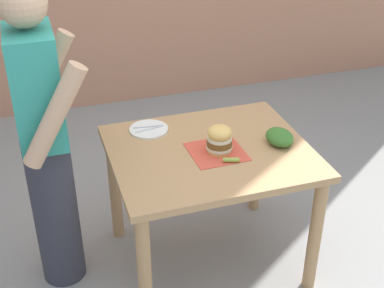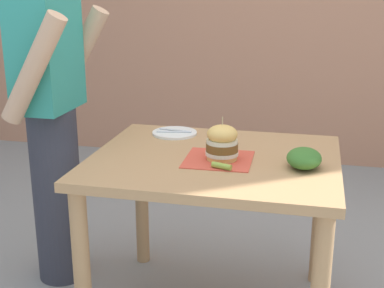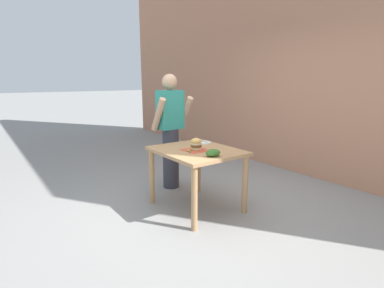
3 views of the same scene
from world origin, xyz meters
name	(u,v)px [view 2 (image 2 of 3)]	position (x,y,z in m)	size (l,w,h in m)	color
patio_table	(214,184)	(0.00, 0.00, 0.64)	(0.89, 1.05, 0.77)	tan
serving_paper	(218,159)	(-0.04, -0.02, 0.77)	(0.28, 0.28, 0.00)	#D64C38
sandwich	(222,142)	(-0.04, -0.04, 0.84)	(0.14, 0.14, 0.18)	#E5B25B
pickle_spear	(222,166)	(-0.16, -0.06, 0.78)	(0.02, 0.02, 0.08)	#8EA83D
side_plate_with_forks	(175,133)	(0.30, 0.26, 0.77)	(0.22, 0.22, 0.02)	white
side_salad	(304,158)	(-0.06, -0.38, 0.81)	(0.18, 0.14, 0.08)	#386B28
diner_across_table	(52,112)	(0.14, 0.83, 0.88)	(0.55, 0.35, 1.69)	#33333D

